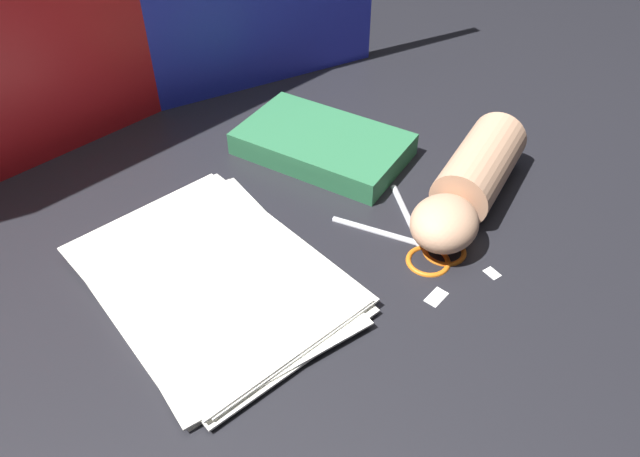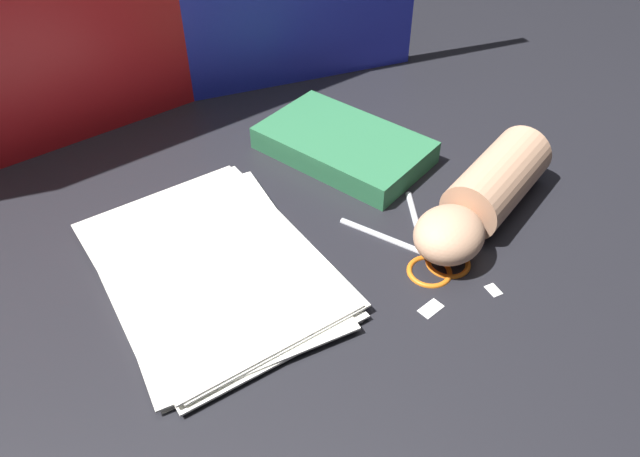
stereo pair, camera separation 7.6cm
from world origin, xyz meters
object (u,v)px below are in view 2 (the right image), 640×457
object	(u,v)px
scissors	(427,253)
hand_forearm	(484,196)
paper_stack	(212,267)
book_closed	(344,145)

from	to	relation	value
scissors	hand_forearm	distance (m)	0.12
paper_stack	book_closed	world-z (taller)	book_closed
scissors	hand_forearm	world-z (taller)	hand_forearm
book_closed	scissors	bearing A→B (deg)	-96.49
scissors	hand_forearm	xyz separation A→B (m)	(0.11, 0.02, 0.04)
book_closed	scissors	xyz separation A→B (m)	(-0.03, -0.25, -0.01)
scissors	book_closed	bearing A→B (deg)	83.51
scissors	hand_forearm	size ratio (longest dim) A/B	0.63
hand_forearm	scissors	bearing A→B (deg)	-169.27
paper_stack	book_closed	size ratio (longest dim) A/B	1.21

